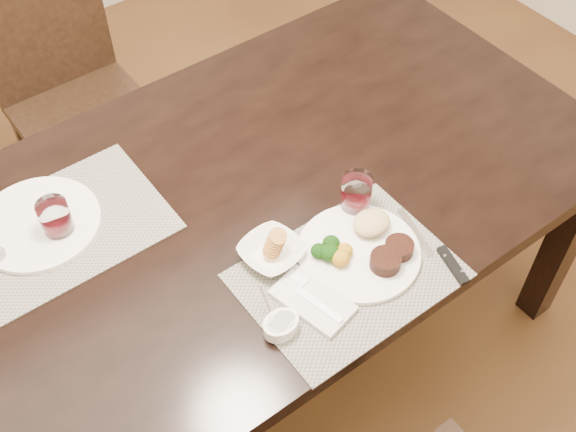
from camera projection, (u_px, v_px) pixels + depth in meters
ground_plane at (235, 363)px, 2.29m from camera, size 4.50×4.50×0.00m
dining_table at (220, 230)px, 1.78m from camera, size 2.00×1.00×0.75m
chair_far at (69, 86)px, 2.38m from camera, size 0.42×0.42×0.90m
placemat_near at (348, 275)px, 1.59m from camera, size 0.46×0.34×0.00m
placemat_far at (64, 227)px, 1.67m from camera, size 0.46×0.34×0.00m
dinner_plate at (364, 248)px, 1.61m from camera, size 0.28×0.28×0.05m
napkin_fork at (313, 300)px, 1.53m from camera, size 0.13×0.19×0.02m
steak_knife at (443, 257)px, 1.61m from camera, size 0.05×0.25×0.01m
cracker_bowl at (271, 252)px, 1.60m from camera, size 0.15×0.15×0.06m
sauce_ramekin at (281, 325)px, 1.48m from camera, size 0.08×0.12×0.06m
wine_glass_near at (356, 195)px, 1.68m from camera, size 0.07×0.07×0.10m
far_plate at (38, 223)px, 1.67m from camera, size 0.29×0.29×0.01m
wine_glass_far at (56, 220)px, 1.63m from camera, size 0.07×0.07×0.10m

